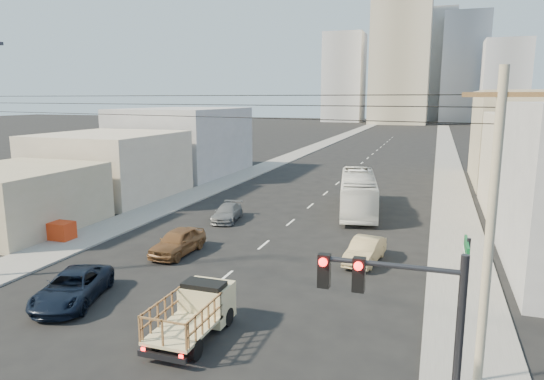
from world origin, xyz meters
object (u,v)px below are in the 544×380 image
Objects in this scene: city_bus at (358,192)px; sedan_tan at (365,250)px; green_sign at (465,277)px; sedan_brown at (178,242)px; sedan_grey at (227,213)px; utility_pole at (488,259)px; navy_pickup at (72,287)px; crate_stack at (59,230)px; traffic_signal at (410,333)px; flatbed_pickup at (195,310)px.

city_bus reaches higher than sedan_tan.
city_bus is 2.32× the size of green_sign.
sedan_grey is (-0.49, 8.34, -0.15)m from sedan_brown.
utility_pole is at bearing -35.05° from sedan_brown.
sedan_tan is at bearing -88.97° from city_bus.
sedan_grey is at bearing 71.14° from navy_pickup.
crate_stack is at bearing -143.36° from sedan_grey.
green_sign is 25.99m from crate_stack.
city_bus is at bearing 108.51° from sedan_tan.
green_sign is at bearing -60.20° from sedan_tan.
utility_pole reaches higher than traffic_signal.
green_sign is (16.46, -1.39, 3.04)m from navy_pickup.
green_sign reaches higher than sedan_grey.
utility_pole is at bearing 55.39° from traffic_signal.
utility_pole is at bearing -15.81° from flatbed_pickup.
city_bus is 6.43× the size of crate_stack.
crate_stack is (-17.21, -14.62, -0.92)m from city_bus.
sedan_grey is 2.33× the size of crate_stack.
sedan_tan is 19.71m from crate_stack.
flatbed_pickup is 18.27m from sedan_grey.
navy_pickup is at bearing -96.22° from sedan_brown.
flatbed_pickup is at bearing -31.08° from crate_stack.
sedan_grey is at bearing 129.10° from utility_pole.
sedan_grey is (-11.34, 6.24, -0.08)m from sedan_tan.
traffic_signal is (8.26, -5.33, 2.98)m from flatbed_pickup.
sedan_brown reaches higher than crate_stack.
green_sign is (15.91, -17.49, 3.13)m from sedan_grey.
traffic_signal reaches higher than green_sign.
navy_pickup is 10.88m from crate_stack.
utility_pole is (4.91, -13.75, 4.49)m from sedan_tan.
sedan_tan is 0.42× the size of utility_pole.
utility_pole is (0.34, -2.50, 1.44)m from green_sign.
sedan_tan is (11.89, 9.86, -0.01)m from navy_pickup.
traffic_signal is at bearing -88.83° from city_bus.
utility_pole reaches higher than flatbed_pickup.
flatbed_pickup is 6.91m from navy_pickup.
navy_pickup is at bearing 166.95° from utility_pole.
utility_pole is (7.29, -26.20, 3.57)m from city_bus.
traffic_signal is 3.33× the size of crate_stack.
city_bus is (9.51, 22.31, 0.91)m from navy_pickup.
flatbed_pickup is 0.73× the size of traffic_signal.
city_bus is 1.16× the size of utility_pole.
navy_pickup is at bearing 171.12° from flatbed_pickup.
sedan_tan is 12.52m from green_sign.
navy_pickup is at bearing -122.88° from city_bus.
navy_pickup is at bearing 175.17° from green_sign.
flatbed_pickup is 0.88× the size of green_sign.
utility_pole is (16.25, -19.99, 4.58)m from sedan_grey.
sedan_brown is 1.07× the size of sedan_grey.
city_bus is at bearing 83.42° from flatbed_pickup.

